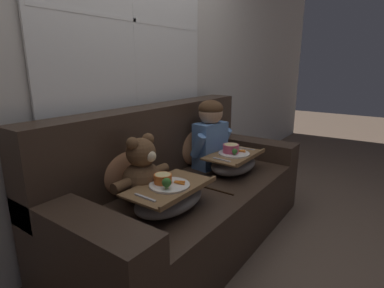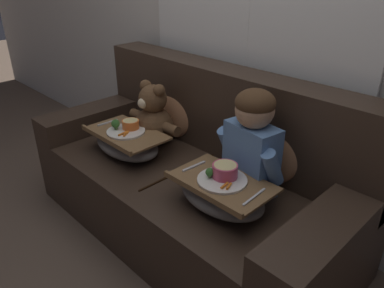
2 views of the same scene
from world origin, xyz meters
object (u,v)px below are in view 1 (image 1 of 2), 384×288
Objects in this scene: lap_tray_child at (234,162)px; lap_tray_teddy at (170,197)px; teddy_bear at (143,174)px; throw_pillow_behind_teddy at (122,165)px; throw_pillow_behind_child at (193,141)px; child_figure at (211,131)px; couch at (183,194)px.

lap_tray_child reaches higher than lap_tray_teddy.
lap_tray_child is (0.76, -0.21, -0.09)m from teddy_bear.
throw_pillow_behind_teddy is 0.40m from lap_tray_teddy.
throw_pillow_behind_child is 0.20m from child_figure.
couch is at bearing 27.75° from lap_tray_teddy.
child_figure is at bearing 15.59° from lap_tray_teddy.
lap_tray_teddy is (-0.76, -0.39, -0.11)m from throw_pillow_behind_child.
lap_tray_child is (0.38, -0.20, 0.18)m from couch.
teddy_bear is (0.00, -0.18, -0.02)m from throw_pillow_behind_teddy.
couch is 0.55m from child_figure.
throw_pillow_behind_child is at bearing 26.77° from lap_tray_teddy.
throw_pillow_behind_child is at bearing 0.00° from throw_pillow_behind_teddy.
child_figure is at bearing 89.91° from lap_tray_child.
child_figure is 1.14× the size of lap_tray_child.
lap_tray_child is 0.95× the size of lap_tray_teddy.
couch is 0.47m from teddy_bear.
couch is 0.47m from lap_tray_child.
lap_tray_teddy is (-0.00, -0.21, -0.09)m from teddy_bear.
teddy_bear is (-0.76, -0.18, -0.02)m from throw_pillow_behind_child.
throw_pillow_behind_teddy reaches higher than lap_tray_teddy.
couch is at bearing 152.20° from lap_tray_child.
throw_pillow_behind_teddy is 0.79m from child_figure.
lap_tray_child is at bearing -90.07° from throw_pillow_behind_child.
throw_pillow_behind_teddy reaches higher than lap_tray_child.
couch reaches higher than teddy_bear.
couch is 4.13× the size of lap_tray_child.
lap_tray_child is at bearing 0.01° from lap_tray_teddy.
teddy_bear reaches higher than lap_tray_teddy.
couch is 3.94× the size of lap_tray_teddy.
teddy_bear is 0.92× the size of lap_tray_child.
throw_pillow_behind_teddy is at bearing 180.00° from throw_pillow_behind_child.
throw_pillow_behind_teddy is (-0.38, 0.18, 0.29)m from couch.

